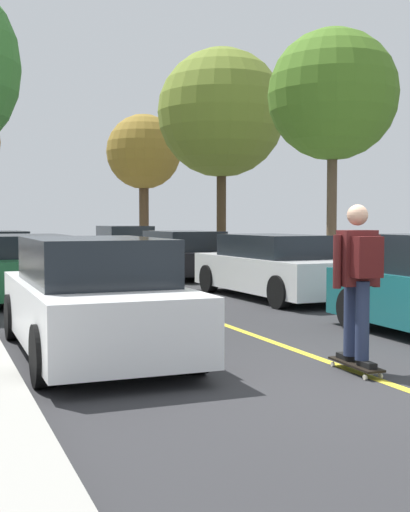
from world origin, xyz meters
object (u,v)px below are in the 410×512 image
parked_car_left_nearest (93,299)px  parked_car_right_far (183,255)px  parked_car_left_near (26,267)px  parked_car_right_farthest (125,245)px  parked_car_right_near (274,267)px  street_tree_right_near (221,113)px  skateboarder (359,274)px  street_tree_right_far (144,153)px  street_tree_right_nearest (333,96)px  skateboard (356,365)px

parked_car_left_nearest → parked_car_right_far: parked_car_left_nearest is taller
parked_car_left_near → parked_car_right_farthest: parked_car_right_farthest is taller
parked_car_left_nearest → parked_car_right_far: (4.97, 10.26, -0.03)m
parked_car_left_nearest → parked_car_right_near: bearing=42.8°
parked_car_right_far → street_tree_right_near: street_tree_right_near is taller
skateboarder → parked_car_right_near: bearing=69.5°
parked_car_left_near → parked_car_right_farthest: (4.97, 10.31, 0.03)m
parked_car_right_farthest → street_tree_right_far: 6.28m
parked_car_right_near → street_tree_right_near: street_tree_right_near is taller
parked_car_right_near → parked_car_left_nearest: bearing=-137.2°
parked_car_right_far → street_tree_right_near: bearing=43.8°
street_tree_right_nearest → parked_car_left_near: bearing=173.7°
parked_car_right_far → street_tree_right_far: size_ratio=0.65×
skateboard → skateboarder: skateboarder is taller
parked_car_left_near → street_tree_right_near: size_ratio=0.59×
street_tree_right_near → skateboard: 15.89m
parked_car_left_nearest → skateboard: parked_car_left_nearest is taller
street_tree_right_nearest → skateboarder: street_tree_right_nearest is taller
parked_car_right_near → street_tree_right_near: size_ratio=0.65×
parked_car_left_near → skateboard: size_ratio=4.92×
parked_car_right_far → parked_car_right_farthest: 6.44m
parked_car_right_near → street_tree_right_far: street_tree_right_far is taller
parked_car_left_near → street_tree_right_near: (7.06, 5.88, 4.50)m
skateboard → parked_car_left_near: bearing=106.3°
parked_car_right_near → parked_car_right_far: size_ratio=1.14×
parked_car_right_near → street_tree_right_far: size_ratio=0.74×
parked_car_right_farthest → street_tree_right_far: (2.09, 4.36, 4.00)m
parked_car_right_far → street_tree_right_far: (2.09, 10.80, 4.04)m
parked_car_left_nearest → street_tree_right_nearest: street_tree_right_nearest is taller
street_tree_right_near → parked_car_left_nearest: bearing=-119.9°
street_tree_right_far → skateboard: bearing=-101.2°
parked_car_left_nearest → street_tree_right_nearest: (7.06, 5.61, 3.94)m
parked_car_right_far → parked_car_right_farthest: (-0.00, 6.44, 0.05)m
street_tree_right_nearest → parked_car_right_near: bearing=-154.3°
parked_car_right_near → street_tree_right_nearest: bearing=25.7°
parked_car_right_far → skateboard: (-2.50, -12.32, -0.58)m
parked_car_left_near → parked_car_right_near: (4.97, -1.78, -0.02)m
parked_car_right_far → skateboard: bearing=-101.5°
parked_car_left_near → street_tree_right_far: size_ratio=0.67×
parked_car_right_near → street_tree_right_nearest: 4.60m
skateboard → street_tree_right_nearest: bearing=59.1°
parked_car_right_far → parked_car_left_near: bearing=-142.1°
parked_car_right_near → street_tree_right_near: (2.09, 7.66, 4.52)m
parked_car_left_nearest → skateboarder: 3.26m
parked_car_right_far → skateboard: parked_car_right_far is taller
street_tree_right_near → parked_car_right_far: bearing=-136.2°
street_tree_right_nearest → street_tree_right_near: bearing=90.0°
street_tree_right_near → skateboarder: size_ratio=4.11×
parked_car_left_nearest → parked_car_right_far: 11.40m
street_tree_right_near → skateboarder: 15.63m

